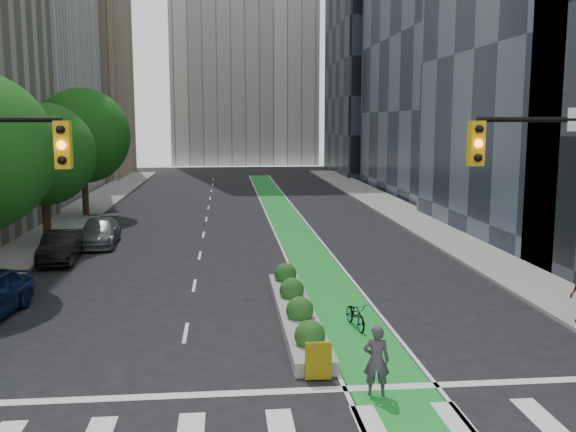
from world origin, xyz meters
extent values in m
plane|color=black|center=(0.00, 0.00, 0.00)|extent=(160.00, 160.00, 0.00)
cube|color=gray|center=(-11.80, 25.00, 0.07)|extent=(3.60, 90.00, 0.15)
cube|color=gray|center=(11.80, 25.00, 0.07)|extent=(3.60, 90.00, 0.15)
cube|color=#1A912D|center=(3.00, 30.00, 0.01)|extent=(2.20, 70.00, 0.01)
cube|color=tan|center=(-20.00, 66.00, 13.00)|extent=(14.00, 16.00, 26.00)
cube|color=black|center=(20.00, 68.00, 14.00)|extent=(14.00, 18.00, 28.00)
cylinder|color=black|center=(-11.00, 22.00, 2.24)|extent=(0.44, 0.44, 4.48)
sphere|color=#114D10|center=(-11.00, 22.00, 4.96)|extent=(5.60, 5.60, 5.60)
cylinder|color=black|center=(-11.00, 32.00, 2.58)|extent=(0.44, 0.44, 5.15)
sphere|color=#114D10|center=(-11.00, 32.00, 5.70)|extent=(6.60, 6.60, 6.60)
cube|color=gold|center=(-4.70, 0.50, 6.25)|extent=(0.34, 0.28, 1.05)
sphere|color=orange|center=(-4.70, 0.34, 6.25)|extent=(0.20, 0.20, 0.20)
cube|color=gold|center=(4.70, 0.50, 6.25)|extent=(0.34, 0.28, 1.05)
sphere|color=orange|center=(4.70, 0.34, 6.25)|extent=(0.20, 0.20, 0.20)
cube|color=gray|center=(1.20, 7.00, 0.20)|extent=(1.20, 10.00, 0.40)
cube|color=yellow|center=(1.20, 1.80, 0.55)|extent=(0.70, 0.12, 1.00)
sphere|color=#194C19|center=(1.20, 3.50, 0.65)|extent=(0.90, 0.90, 0.90)
sphere|color=#194C19|center=(1.20, 6.00, 0.65)|extent=(0.90, 0.90, 0.90)
sphere|color=#194C19|center=(1.20, 8.50, 0.65)|extent=(0.90, 0.90, 0.90)
sphere|color=#194C19|center=(1.20, 11.00, 0.65)|extent=(0.90, 0.90, 0.90)
imported|color=gray|center=(3.06, 6.01, 0.44)|extent=(0.82, 1.75, 0.89)
imported|color=#3B343F|center=(2.50, 0.78, 0.90)|extent=(0.72, 0.54, 1.81)
imported|color=black|center=(-9.12, 17.23, 0.73)|extent=(1.84, 4.55, 1.47)
imported|color=#5A5C5F|center=(-8.09, 21.31, 0.72)|extent=(2.25, 5.04, 1.43)
camera|label=1|loc=(-1.16, -14.08, 6.79)|focal=40.00mm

